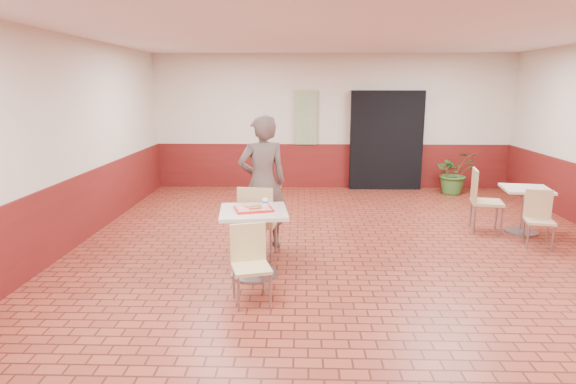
{
  "coord_description": "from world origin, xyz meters",
  "views": [
    {
      "loc": [
        -0.69,
        -5.92,
        2.29
      ],
      "look_at": [
        -0.86,
        0.14,
        0.95
      ],
      "focal_mm": 30.0,
      "sensor_mm": 36.0,
      "label": 1
    }
  ],
  "objects_px": {
    "chair_main_front": "(250,259)",
    "paper_cup": "(265,202)",
    "chair_second_left": "(482,197)",
    "long_john_donut": "(255,207)",
    "chair_main_back": "(257,219)",
    "ring_donut": "(249,205)",
    "main_table": "(254,232)",
    "chair_second_front": "(539,215)",
    "potted_plant": "(454,173)",
    "second_table": "(525,203)",
    "customer": "(263,183)",
    "serving_tray": "(253,209)"
  },
  "relations": [
    {
      "from": "potted_plant",
      "to": "chair_second_front",
      "type": "bearing_deg",
      "value": -87.49
    },
    {
      "from": "chair_main_back",
      "to": "serving_tray",
      "type": "distance_m",
      "value": 0.65
    },
    {
      "from": "long_john_donut",
      "to": "potted_plant",
      "type": "height_order",
      "value": "potted_plant"
    },
    {
      "from": "customer",
      "to": "second_table",
      "type": "distance_m",
      "value": 4.18
    },
    {
      "from": "chair_main_front",
      "to": "ring_donut",
      "type": "relative_size",
      "value": 9.18
    },
    {
      "from": "customer",
      "to": "serving_tray",
      "type": "bearing_deg",
      "value": 69.15
    },
    {
      "from": "customer",
      "to": "paper_cup",
      "type": "bearing_deg",
      "value": 76.89
    },
    {
      "from": "main_table",
      "to": "long_john_donut",
      "type": "bearing_deg",
      "value": -56.47
    },
    {
      "from": "chair_main_front",
      "to": "potted_plant",
      "type": "height_order",
      "value": "potted_plant"
    },
    {
      "from": "long_john_donut",
      "to": "second_table",
      "type": "distance_m",
      "value": 4.53
    },
    {
      "from": "chair_second_left",
      "to": "paper_cup",
      "type": "bearing_deg",
      "value": 130.83
    },
    {
      "from": "potted_plant",
      "to": "chair_second_left",
      "type": "bearing_deg",
      "value": -98.51
    },
    {
      "from": "ring_donut",
      "to": "chair_second_front",
      "type": "relative_size",
      "value": 0.11
    },
    {
      "from": "customer",
      "to": "chair_second_left",
      "type": "bearing_deg",
      "value": 175.6
    },
    {
      "from": "second_table",
      "to": "chair_second_front",
      "type": "bearing_deg",
      "value": -97.02
    },
    {
      "from": "main_table",
      "to": "serving_tray",
      "type": "relative_size",
      "value": 1.91
    },
    {
      "from": "paper_cup",
      "to": "chair_second_front",
      "type": "bearing_deg",
      "value": 16.79
    },
    {
      "from": "long_john_donut",
      "to": "chair_second_front",
      "type": "xyz_separation_m",
      "value": [
        3.99,
        1.32,
        -0.43
      ]
    },
    {
      "from": "potted_plant",
      "to": "ring_donut",
      "type": "bearing_deg",
      "value": -129.91
    },
    {
      "from": "main_table",
      "to": "potted_plant",
      "type": "xyz_separation_m",
      "value": [
        3.87,
        4.76,
        -0.1
      ]
    },
    {
      "from": "paper_cup",
      "to": "potted_plant",
      "type": "height_order",
      "value": "paper_cup"
    },
    {
      "from": "main_table",
      "to": "chair_second_front",
      "type": "distance_m",
      "value": 4.22
    },
    {
      "from": "chair_second_left",
      "to": "potted_plant",
      "type": "distance_m",
      "value": 2.79
    },
    {
      "from": "ring_donut",
      "to": "paper_cup",
      "type": "bearing_deg",
      "value": 12.31
    },
    {
      "from": "customer",
      "to": "serving_tray",
      "type": "xyz_separation_m",
      "value": [
        -0.02,
        -1.07,
        -0.1
      ]
    },
    {
      "from": "customer",
      "to": "chair_second_left",
      "type": "height_order",
      "value": "customer"
    },
    {
      "from": "ring_donut",
      "to": "second_table",
      "type": "distance_m",
      "value": 4.57
    },
    {
      "from": "chair_main_back",
      "to": "second_table",
      "type": "height_order",
      "value": "chair_main_back"
    },
    {
      "from": "serving_tray",
      "to": "second_table",
      "type": "bearing_deg",
      "value": 24.91
    },
    {
      "from": "main_table",
      "to": "serving_tray",
      "type": "bearing_deg",
      "value": 165.96
    },
    {
      "from": "serving_tray",
      "to": "ring_donut",
      "type": "relative_size",
      "value": 4.76
    },
    {
      "from": "serving_tray",
      "to": "paper_cup",
      "type": "distance_m",
      "value": 0.18
    },
    {
      "from": "chair_main_front",
      "to": "paper_cup",
      "type": "distance_m",
      "value": 0.92
    },
    {
      "from": "long_john_donut",
      "to": "chair_second_front",
      "type": "distance_m",
      "value": 4.23
    },
    {
      "from": "chair_main_back",
      "to": "customer",
      "type": "xyz_separation_m",
      "value": [
        0.04,
        0.49,
        0.39
      ]
    },
    {
      "from": "main_table",
      "to": "chair_second_front",
      "type": "bearing_deg",
      "value": 17.63
    },
    {
      "from": "customer",
      "to": "serving_tray",
      "type": "relative_size",
      "value": 4.36
    },
    {
      "from": "main_table",
      "to": "paper_cup",
      "type": "height_order",
      "value": "paper_cup"
    },
    {
      "from": "ring_donut",
      "to": "main_table",
      "type": "bearing_deg",
      "value": -43.46
    },
    {
      "from": "chair_main_front",
      "to": "ring_donut",
      "type": "distance_m",
      "value": 0.87
    },
    {
      "from": "chair_second_front",
      "to": "long_john_donut",
      "type": "bearing_deg",
      "value": -148.43
    },
    {
      "from": "long_john_donut",
      "to": "chair_main_back",
      "type": "bearing_deg",
      "value": 93.5
    },
    {
      "from": "chair_main_front",
      "to": "second_table",
      "type": "distance_m",
      "value": 4.83
    },
    {
      "from": "potted_plant",
      "to": "customer",
      "type": "bearing_deg",
      "value": -136.17
    },
    {
      "from": "chair_second_front",
      "to": "chair_second_left",
      "type": "bearing_deg",
      "value": 141.21
    },
    {
      "from": "chair_main_back",
      "to": "potted_plant",
      "type": "height_order",
      "value": "chair_main_back"
    },
    {
      "from": "main_table",
      "to": "chair_main_back",
      "type": "distance_m",
      "value": 0.58
    },
    {
      "from": "chair_main_front",
      "to": "long_john_donut",
      "type": "relative_size",
      "value": 4.85
    },
    {
      "from": "second_table",
      "to": "potted_plant",
      "type": "distance_m",
      "value": 2.87
    },
    {
      "from": "serving_tray",
      "to": "chair_main_front",
      "type": "bearing_deg",
      "value": -87.83
    }
  ]
}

